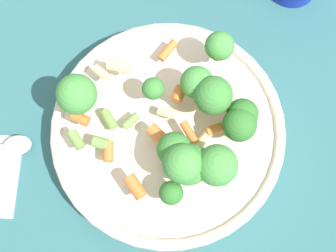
{
  "coord_description": "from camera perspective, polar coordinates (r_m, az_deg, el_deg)",
  "views": [
    {
      "loc": [
        0.09,
        -0.12,
        0.59
      ],
      "look_at": [
        0.0,
        0.0,
        0.06
      ],
      "focal_mm": 50.0,
      "sensor_mm": 36.0,
      "label": 1
    }
  ],
  "objects": [
    {
      "name": "pasta_salad",
      "position": [
        0.52,
        1.98,
        0.03
      ],
      "size": [
        0.22,
        0.21,
        0.07
      ],
      "color": "#8CB766",
      "rests_on": "bowl"
    },
    {
      "name": "bowl",
      "position": [
        0.58,
        0.0,
        -0.84
      ],
      "size": [
        0.28,
        0.28,
        0.05
      ],
      "color": "beige",
      "rests_on": "ground_plane"
    },
    {
      "name": "ground_plane",
      "position": [
        0.6,
        0.0,
        -1.46
      ],
      "size": [
        3.0,
        3.0,
        0.0
      ],
      "primitive_type": "plane",
      "color": "#2D6066"
    }
  ]
}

